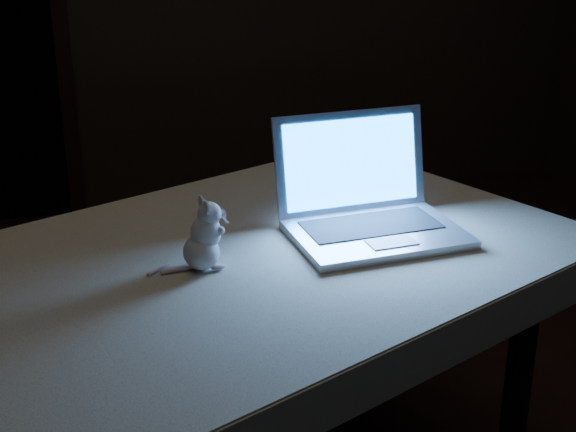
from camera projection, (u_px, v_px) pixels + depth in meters
name	position (u px, v px, depth m)	size (l,w,h in m)	color
table	(254.00, 394.00, 2.23)	(1.52, 0.97, 0.81)	black
tablecloth	(273.00, 271.00, 2.11)	(1.63, 1.09, 0.11)	beige
laptop	(379.00, 185.00, 2.11)	(0.43, 0.38, 0.29)	silver
plush_mouse	(201.00, 235.00, 1.96)	(0.13, 0.13, 0.17)	silver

